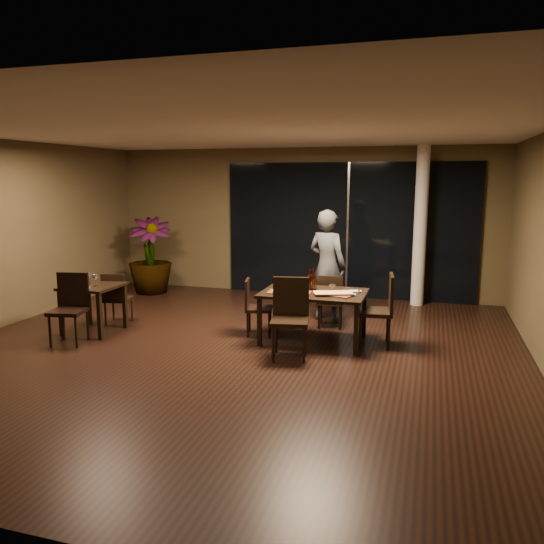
{
  "coord_description": "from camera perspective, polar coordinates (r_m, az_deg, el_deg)",
  "views": [
    {
      "loc": [
        2.6,
        -6.61,
        2.38
      ],
      "look_at": [
        0.43,
        0.59,
        1.05
      ],
      "focal_mm": 35.0,
      "sensor_mm": 36.0,
      "label": 1
    }
  ],
  "objects": [
    {
      "name": "pizza_board_left",
      "position": [
        7.66,
        1.87,
        -2.2
      ],
      "size": [
        0.64,
        0.35,
        0.01
      ],
      "primitive_type": "cube",
      "rotation": [
        0.0,
        0.0,
        0.06
      ],
      "color": "#4A2717",
      "rests_on": "main_table"
    },
    {
      "name": "ground",
      "position": [
        7.49,
        -4.48,
        -8.53
      ],
      "size": [
        8.0,
        8.0,
        0.0
      ],
      "primitive_type": "plane",
      "color": "black",
      "rests_on": "ground"
    },
    {
      "name": "tumbler_right",
      "position": [
        7.82,
        6.49,
        -1.7
      ],
      "size": [
        0.08,
        0.08,
        0.1
      ],
      "primitive_type": "cylinder",
      "color": "white",
      "rests_on": "main_table"
    },
    {
      "name": "main_table",
      "position": [
        7.77,
        4.5,
        -2.68
      ],
      "size": [
        1.5,
        1.0,
        0.75
      ],
      "color": "black",
      "rests_on": "ground"
    },
    {
      "name": "pizza_board_right",
      "position": [
        7.58,
        6.59,
        -2.4
      ],
      "size": [
        0.6,
        0.42,
        0.01
      ],
      "primitive_type": "cube",
      "rotation": [
        0.0,
        0.0,
        -0.29
      ],
      "color": "#432615",
      "rests_on": "main_table"
    },
    {
      "name": "round_pizza",
      "position": [
        8.06,
        3.62,
        -1.61
      ],
      "size": [
        0.31,
        0.31,
        0.01
      ],
      "primitive_type": "cylinder",
      "color": "#C94016",
      "rests_on": "main_table"
    },
    {
      "name": "chair_main_right",
      "position": [
        7.72,
        11.71,
        -3.63
      ],
      "size": [
        0.54,
        0.54,
        1.05
      ],
      "rotation": [
        0.0,
        0.0,
        -1.45
      ],
      "color": "black",
      "rests_on": "ground"
    },
    {
      "name": "diner",
      "position": [
        8.89,
        5.95,
        0.65
      ],
      "size": [
        0.75,
        0.63,
        1.88
      ],
      "primitive_type": "imported",
      "rotation": [
        0.0,
        0.0,
        2.77
      ],
      "color": "#2F3235",
      "rests_on": "ground"
    },
    {
      "name": "chair_side_near",
      "position": [
        8.3,
        -20.86,
        -3.25
      ],
      "size": [
        0.56,
        0.56,
        1.02
      ],
      "rotation": [
        0.0,
        0.0,
        0.21
      ],
      "color": "black",
      "rests_on": "ground"
    },
    {
      "name": "column",
      "position": [
        10.3,
        15.66,
        4.75
      ],
      "size": [
        0.24,
        0.24,
        3.0
      ],
      "primitive_type": "cylinder",
      "color": "silver",
      "rests_on": "ground"
    },
    {
      "name": "side_napkin",
      "position": [
        8.48,
        -19.66,
        -1.6
      ],
      "size": [
        0.2,
        0.16,
        0.01
      ],
      "primitive_type": "cube",
      "rotation": [
        0.0,
        0.0,
        -0.29
      ],
      "color": "white",
      "rests_on": "side_table"
    },
    {
      "name": "oblong_pizza_right",
      "position": [
        7.57,
        6.59,
        -2.28
      ],
      "size": [
        0.57,
        0.4,
        0.02
      ],
      "primitive_type": null,
      "rotation": [
        0.0,
        0.0,
        0.34
      ],
      "color": "#680E09",
      "rests_on": "pizza_board_right"
    },
    {
      "name": "wall_back",
      "position": [
        11.01,
        3.08,
        5.42
      ],
      "size": [
        8.0,
        0.1,
        3.0
      ],
      "primitive_type": "cube",
      "color": "#4D4329",
      "rests_on": "ground"
    },
    {
      "name": "window_panel",
      "position": [
        10.74,
        8.16,
        4.42
      ],
      "size": [
        5.0,
        0.06,
        2.7
      ],
      "primitive_type": "cube",
      "color": "black",
      "rests_on": "ground"
    },
    {
      "name": "chair_side_far",
      "position": [
        9.06,
        -16.41,
        -2.48
      ],
      "size": [
        0.47,
        0.47,
        0.86
      ],
      "rotation": [
        0.0,
        0.0,
        3.33
      ],
      "color": "black",
      "rests_on": "ground"
    },
    {
      "name": "napkin_near",
      "position": [
        7.59,
        8.29,
        -2.42
      ],
      "size": [
        0.19,
        0.12,
        0.01
      ],
      "primitive_type": "cube",
      "rotation": [
        0.0,
        0.0,
        0.14
      ],
      "color": "silver",
      "rests_on": "main_table"
    },
    {
      "name": "tumbler_left",
      "position": [
        7.93,
        2.77,
        -1.48
      ],
      "size": [
        0.08,
        0.08,
        0.1
      ],
      "primitive_type": "cylinder",
      "color": "white",
      "rests_on": "main_table"
    },
    {
      "name": "bottle_b",
      "position": [
        7.74,
        4.63,
        -1.19
      ],
      "size": [
        0.06,
        0.06,
        0.26
      ],
      "primitive_type": null,
      "color": "black",
      "rests_on": "main_table"
    },
    {
      "name": "bottle_c",
      "position": [
        7.8,
        4.44,
        -0.85
      ],
      "size": [
        0.07,
        0.07,
        0.33
      ],
      "primitive_type": null,
      "color": "black",
      "rests_on": "main_table"
    },
    {
      "name": "wine_glass_a",
      "position": [
        8.84,
        -19.13,
        -0.6
      ],
      "size": [
        0.08,
        0.08,
        0.17
      ],
      "primitive_type": null,
      "color": "white",
      "rests_on": "side_table"
    },
    {
      "name": "chair_main_far",
      "position": [
        8.54,
        6.27,
        -2.84
      ],
      "size": [
        0.44,
        0.44,
        0.87
      ],
      "rotation": [
        0.0,
        0.0,
        3.24
      ],
      "color": "black",
      "rests_on": "ground"
    },
    {
      "name": "bottle_a",
      "position": [
        7.82,
        4.09,
        -0.86
      ],
      "size": [
        0.07,
        0.07,
        0.31
      ],
      "primitive_type": null,
      "color": "black",
      "rests_on": "main_table"
    },
    {
      "name": "chair_main_left",
      "position": [
        8.14,
        -1.94,
        -3.46
      ],
      "size": [
        0.48,
        0.48,
        0.86
      ],
      "rotation": [
        0.0,
        0.0,
        1.81
      ],
      "color": "black",
      "rests_on": "ground"
    },
    {
      "name": "potted_plant",
      "position": [
        11.37,
        -13.0,
        1.74
      ],
      "size": [
        1.18,
        1.18,
        1.59
      ],
      "primitive_type": "imported",
      "rotation": [
        0.0,
        0.0,
        0.51
      ],
      "color": "#1F4E1A",
      "rests_on": "ground"
    },
    {
      "name": "napkin_far",
      "position": [
        7.83,
        8.92,
        -2.05
      ],
      "size": [
        0.2,
        0.14,
        0.01
      ],
      "primitive_type": "cube",
      "rotation": [
        0.0,
        0.0,
        0.26
      ],
      "color": "silver",
      "rests_on": "main_table"
    },
    {
      "name": "wine_glass_b",
      "position": [
        8.56,
        -18.49,
        -0.86
      ],
      "size": [
        0.08,
        0.08,
        0.18
      ],
      "primitive_type": null,
      "color": "white",
      "rests_on": "side_table"
    },
    {
      "name": "chair_main_near",
      "position": [
        7.16,
        1.98,
        -4.43
      ],
      "size": [
        0.58,
        0.58,
        1.06
      ],
      "rotation": [
        0.0,
        0.0,
        0.19
      ],
      "color": "black",
      "rests_on": "ground"
    },
    {
      "name": "side_table",
      "position": [
        8.71,
        -18.71,
        -2.15
      ],
      "size": [
        0.8,
        0.8,
        0.75
      ],
      "color": "black",
      "rests_on": "ground"
    },
    {
      "name": "ceiling",
      "position": [
        7.13,
        -4.82,
        15.14
      ],
      "size": [
        8.0,
        8.0,
        0.04
      ],
      "primitive_type": "cube",
      "color": "white",
      "rests_on": "wall_back"
    },
    {
      "name": "oblong_pizza_left",
      "position": [
        7.66,
        1.87,
        -2.08
      ],
      "size": [
        0.45,
        0.22,
        0.02
      ],
      "primitive_type": null,
      "rotation": [
        0.0,
        0.0,
        0.04
      ],
      "color": "maroon",
      "rests_on": "pizza_board_left"
    }
  ]
}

